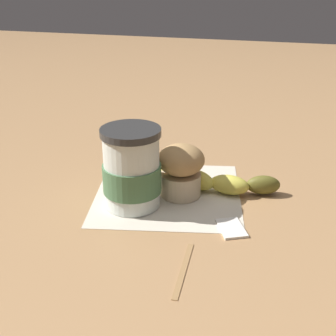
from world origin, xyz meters
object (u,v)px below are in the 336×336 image
Objects in this scene: coffee_cup at (132,170)px; muffin at (180,170)px; banana at (214,180)px; sugar_packet at (231,227)px.

coffee_cup is 1.46× the size of muffin.
banana is at bearing -53.30° from coffee_cup.
coffee_cup is at bearing 126.70° from banana.
banana reaches higher than sugar_packet.
sugar_packet is (-0.07, -0.09, -0.04)m from muffin.
banana is at bearing 21.28° from sugar_packet.
coffee_cup reaches higher than banana.
muffin reaches higher than banana.
muffin is (0.04, -0.06, -0.01)m from coffee_cup.
muffin is at bearing 127.64° from banana.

